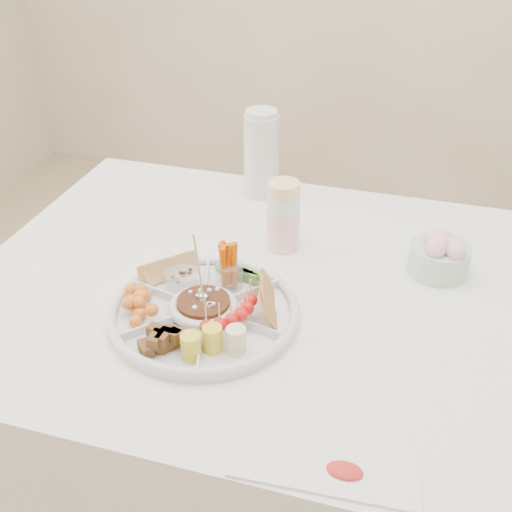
% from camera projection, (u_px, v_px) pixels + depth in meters
% --- Properties ---
extents(dining_table, '(1.52, 1.02, 0.76)m').
position_uv_depth(dining_table, '(306.00, 417.00, 1.58)').
color(dining_table, white).
rests_on(dining_table, floor).
extents(party_tray, '(0.46, 0.46, 0.04)m').
position_uv_depth(party_tray, '(204.00, 309.00, 1.29)').
color(party_tray, white).
rests_on(party_tray, dining_table).
extents(bean_dip, '(0.13, 0.13, 0.04)m').
position_uv_depth(bean_dip, '(204.00, 306.00, 1.28)').
color(bean_dip, '#3D1F0A').
rests_on(bean_dip, party_tray).
extents(tortillas, '(0.12, 0.12, 0.06)m').
position_uv_depth(tortillas, '(268.00, 301.00, 1.28)').
color(tortillas, olive).
rests_on(tortillas, party_tray).
extents(carrot_cucumber, '(0.14, 0.14, 0.10)m').
position_uv_depth(carrot_cucumber, '(237.00, 261.00, 1.36)').
color(carrot_cucumber, '#CC5501').
rests_on(carrot_cucumber, party_tray).
extents(pita_raisins, '(0.12, 0.12, 0.05)m').
position_uv_depth(pita_raisins, '(176.00, 270.00, 1.37)').
color(pita_raisins, tan).
rests_on(pita_raisins, party_tray).
extents(cherries, '(0.14, 0.14, 0.05)m').
position_uv_depth(cherries, '(138.00, 304.00, 1.28)').
color(cherries, '#F79942').
rests_on(cherries, party_tray).
extents(granola_chunks, '(0.12, 0.12, 0.04)m').
position_uv_depth(granola_chunks, '(165.00, 341.00, 1.19)').
color(granola_chunks, brown).
rests_on(granola_chunks, party_tray).
extents(banana_tomato, '(0.15, 0.15, 0.10)m').
position_uv_depth(banana_tomato, '(235.00, 331.00, 1.17)').
color(banana_tomato, '#D6D568').
rests_on(banana_tomato, party_tray).
extents(cup_stack, '(0.10, 0.10, 0.22)m').
position_uv_depth(cup_stack, '(284.00, 206.00, 1.48)').
color(cup_stack, beige).
rests_on(cup_stack, dining_table).
extents(thermos, '(0.12, 0.12, 0.24)m').
position_uv_depth(thermos, '(261.00, 153.00, 1.70)').
color(thermos, silver).
rests_on(thermos, dining_table).
extents(flower_bowl, '(0.17, 0.17, 0.10)m').
position_uv_depth(flower_bowl, '(440.00, 253.00, 1.42)').
color(flower_bowl, silver).
rests_on(flower_bowl, dining_table).
extents(placemat, '(0.30, 0.11, 0.01)m').
position_uv_depth(placemat, '(325.00, 468.00, 0.98)').
color(placemat, white).
rests_on(placemat, dining_table).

